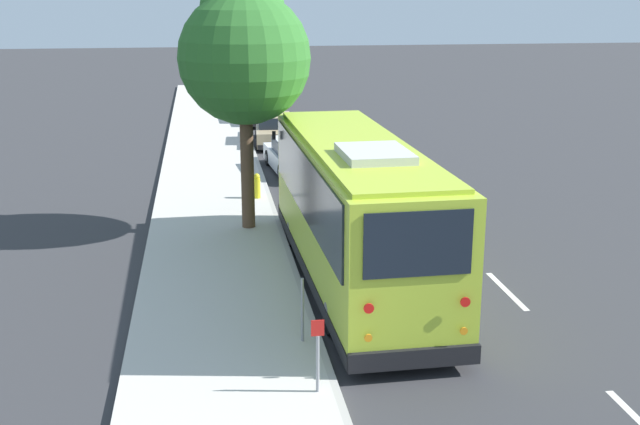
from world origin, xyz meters
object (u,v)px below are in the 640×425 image
sign_post_near (318,355)px  shuttle_bus (355,205)px  sign_post_far (302,310)px  parked_sedan_white (295,157)px  parked_sedan_maroon (257,96)px  parked_sedan_tan (275,130)px  parked_sedan_navy (247,82)px  street_tree (244,49)px  parked_sedan_silver (262,111)px  fire_hydrant (257,186)px

sign_post_near → shuttle_bus: bearing=-17.0°
sign_post_near → sign_post_far: bearing=0.0°
parked_sedan_white → parked_sedan_maroon: parked_sedan_maroon is taller
parked_sedan_tan → parked_sedan_navy: 19.13m
sign_post_near → sign_post_far: (2.04, 0.00, -0.03)m
sign_post_near → street_tree: bearing=3.2°
parked_sedan_white → sign_post_far: size_ratio=3.63×
parked_sedan_silver → street_tree: 19.58m
shuttle_bus → parked_sedan_silver: bearing=-0.3°
shuttle_bus → parked_sedan_white: (11.84, 0.02, -1.30)m
street_tree → parked_sedan_silver: bearing=-5.5°
shuttle_bus → sign_post_far: 3.96m
shuttle_bus → sign_post_far: bearing=152.7°
shuttle_bus → parked_sedan_maroon: (29.59, 0.20, -1.30)m
parked_sedan_white → parked_sedan_maroon: bearing=-4.3°
parked_sedan_maroon → fire_hydrant: bearing=172.3°
parked_sedan_silver → sign_post_far: bearing=175.4°
parked_sedan_tan → parked_sedan_navy: size_ratio=1.01×
parked_sedan_maroon → parked_sedan_navy: bearing=-2.4°
parked_sedan_white → parked_sedan_tan: 5.85m
shuttle_bus → parked_sedan_navy: bearing=-0.7°
parked_sedan_white → parked_sedan_maroon: (17.75, 0.18, 0.01)m
parked_sedan_silver → sign_post_far: (-26.90, 1.27, 0.18)m
parked_sedan_silver → fire_hydrant: bearing=173.2°
parked_sedan_white → sign_post_far: sign_post_far is taller
sign_post_near → fire_hydrant: 13.08m
sign_post_near → sign_post_far: size_ratio=1.01×
parked_sedan_white → parked_sedan_navy: 24.98m
shuttle_bus → parked_sedan_white: size_ratio=2.21×
parked_sedan_tan → parked_sedan_navy: (19.13, 0.09, -0.02)m
parked_sedan_silver → fire_hydrant: parked_sedan_silver is taller
parked_sedan_tan → parked_sedan_silver: (5.79, 0.14, 0.00)m
fire_hydrant → parked_sedan_white: bearing=-22.4°
parked_sedan_white → sign_post_near: bearing=169.7°
parked_sedan_navy → fire_hydrant: 29.23m
parked_sedan_white → fire_hydrant: size_ratio=5.74×
parked_sedan_tan → sign_post_far: sign_post_far is taller
parked_sedan_white → parked_sedan_navy: size_ratio=1.02×
parked_sedan_tan → fire_hydrant: 10.17m
parked_sedan_silver → parked_sedan_navy: bearing=-2.1°
parked_sedan_maroon → sign_post_far: (-33.01, 1.47, 0.20)m
parked_sedan_navy → sign_post_near: bearing=176.8°
sign_post_far → fire_hydrant: bearing=0.5°
parked_sedan_tan → parked_sedan_silver: 5.80m
street_tree → fire_hydrant: (3.11, -0.47, -4.57)m
parked_sedan_navy → parked_sedan_silver: bearing=178.4°
parked_sedan_maroon → sign_post_far: bearing=173.8°
parked_sedan_maroon → street_tree: size_ratio=0.63×
sign_post_near → parked_sedan_maroon: bearing=-2.4°
shuttle_bus → fire_hydrant: size_ratio=12.71×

